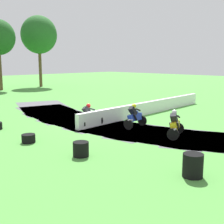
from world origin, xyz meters
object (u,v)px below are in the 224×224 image
Objects in this scene: tire_stack_mid_b at (28,138)px; motorcycle_trailing_yellow at (175,124)px; motorcycle_chase_blue at (135,116)px; tire_stack_far at (81,149)px; motorcycle_lead_white at (90,116)px; tire_stack_extra_a at (193,165)px.

motorcycle_trailing_yellow is at bearing -35.98° from tire_stack_mid_b.
motorcycle_chase_blue is at bearing -13.04° from tire_stack_mid_b.
motorcycle_chase_blue is at bearing 19.00° from tire_stack_far.
tire_stack_extra_a is (-2.68, -8.33, -0.23)m from motorcycle_lead_white.
motorcycle_trailing_yellow is 2.61× the size of tire_stack_mid_b.
motorcycle_chase_blue reaches higher than tire_stack_far.
tire_stack_extra_a reaches higher than tire_stack_mid_b.
tire_stack_mid_b is 0.80× the size of tire_stack_extra_a.
motorcycle_lead_white is at bearing 45.40° from tire_stack_far.
tire_stack_extra_a is at bearing -124.79° from motorcycle_chase_blue.
motorcycle_lead_white is 2.10× the size of tire_stack_extra_a.
motorcycle_chase_blue is 2.10× the size of tire_stack_extra_a.
tire_stack_far is (-5.42, 0.92, -0.36)m from motorcycle_trailing_yellow.
tire_stack_extra_a reaches higher than tire_stack_far.
tire_stack_far is 4.51m from tire_stack_extra_a.
motorcycle_trailing_yellow reaches higher than motorcycle_chase_blue.
tire_stack_mid_b is at bearing 102.79° from tire_stack_extra_a.
motorcycle_lead_white is 2.59× the size of tire_stack_far.
motorcycle_lead_white is 2.66m from motorcycle_chase_blue.
tire_stack_extra_a is (1.28, -4.33, 0.10)m from tire_stack_far.
motorcycle_lead_white is at bearing 8.44° from tire_stack_mid_b.
motorcycle_chase_blue is 7.63m from tire_stack_extra_a.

